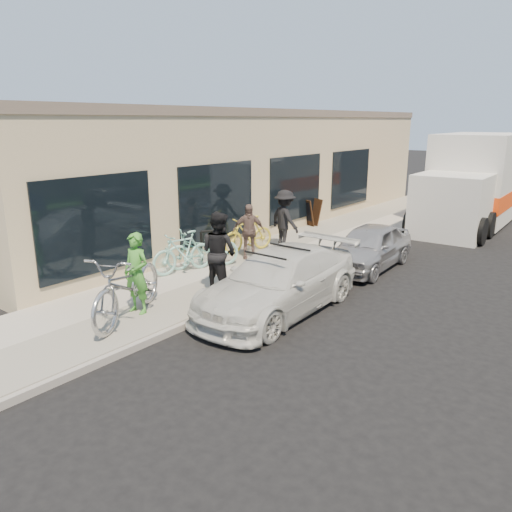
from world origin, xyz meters
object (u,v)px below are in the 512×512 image
Objects in this scene: tandem_bike at (128,285)px; cruiser_bike_b at (203,249)px; sandwich_board at (311,212)px; moving_truck at (472,185)px; cruiser_bike_a at (183,252)px; man_standing at (219,252)px; cruiser_bike_c at (248,234)px; sedan_silver at (369,247)px; bystander_a at (285,219)px; bystander_b at (249,231)px; sedan_white at (279,282)px; bike_rack at (212,243)px; woman_rider at (136,273)px.

tandem_bike is 3.61m from cruiser_bike_b.
moving_truck is (4.28, 4.54, 0.86)m from sandwich_board.
cruiser_bike_b is (0.11, 0.60, -0.01)m from cruiser_bike_a.
man_standing reaches higher than cruiser_bike_c.
man_standing is (-1.99, -12.00, -0.44)m from moving_truck.
cruiser_bike_b is (-1.30, 3.36, -0.16)m from tandem_bike.
sandwich_board is 5.07m from sedan_silver.
sedan_silver is 1.99× the size of bystander_a.
cruiser_bike_b is 1.53m from bystander_b.
sedan_white is 2.56× the size of cruiser_bike_a.
bike_rack is at bearing -142.66° from sedan_silver.
man_standing is at bearing -6.24° from cruiser_bike_b.
sandwich_board is 4.99m from bystander_b.
woman_rider is 4.60m from bystander_b.
man_standing reaches higher than cruiser_bike_a.
woman_rider is (1.86, -9.40, 0.32)m from sandwich_board.
tandem_bike is (2.00, -9.71, 0.19)m from sandwich_board.
tandem_bike reaches higher than sedan_white.
sandwich_board is at bearing -52.54° from bystander_a.
cruiser_bike_a is at bearing 91.96° from tandem_bike.
tandem_bike is 1.69× the size of bystander_b.
bystander_a is (-0.84, 6.39, 0.20)m from tandem_bike.
man_standing is 1.04× the size of cruiser_bike_a.
cruiser_bike_a is (0.60, -6.94, 0.03)m from sandwich_board.
bystander_b is (-3.24, -9.41, -0.59)m from moving_truck.
moving_truck is at bearing 73.77° from woman_rider.
sedan_white is at bearing 28.20° from tandem_bike.
sedan_white is 4.04m from sedan_silver.
woman_rider is at bearing -60.77° from cruiser_bike_c.
bystander_a is (0.50, 2.63, 0.30)m from bike_rack.
bystander_a is (0.46, 3.02, 0.36)m from cruiser_bike_b.
cruiser_bike_a is at bearing -143.34° from bystander_b.
cruiser_bike_a is at bearing -94.07° from bike_rack.
bystander_a is (-2.64, 3.98, 0.38)m from sedan_white.
woman_rider is at bearing 88.89° from tandem_bike.
cruiser_bike_b is at bearing -33.47° from man_standing.
sedan_white is 2.92× the size of bystander_b.
cruiser_bike_a is 0.89× the size of cruiser_bike_b.
bystander_a is at bearing 122.51° from sedan_white.
bystander_b is (0.44, 2.07, 0.24)m from cruiser_bike_a.
tandem_bike reaches higher than cruiser_bike_c.
sedan_silver is at bearing 60.99° from cruiser_bike_a.
man_standing reaches higher than cruiser_bike_b.
cruiser_bike_c is at bearing 77.53° from bystander_a.
man_standing is at bearing -175.11° from sedan_white.
moving_truck reaches higher than sedan_silver.
man_standing is 2.88m from bystander_b.
sedan_white is at bearing -172.40° from man_standing.
woman_rider is 0.93× the size of cruiser_bike_a.
bike_rack is 3.65m from woman_rider.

